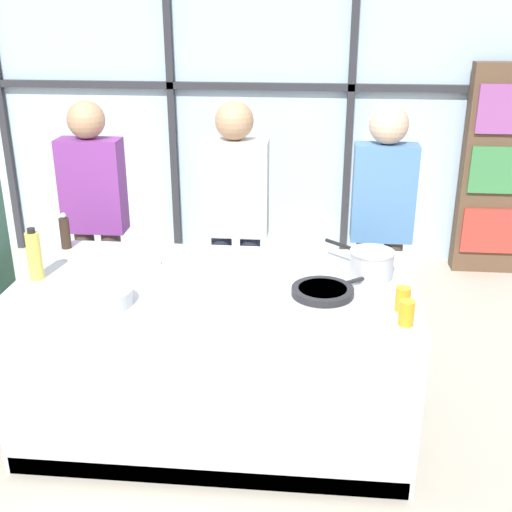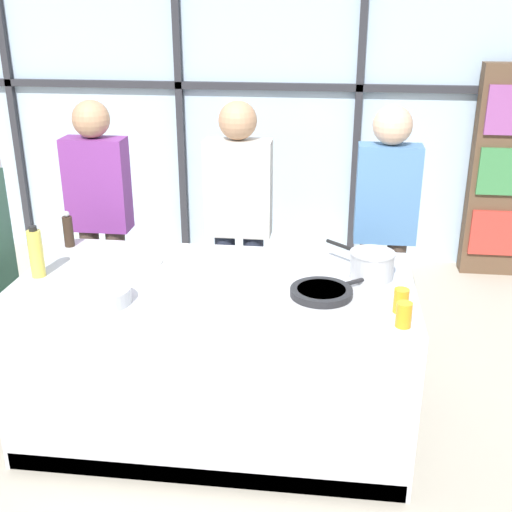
# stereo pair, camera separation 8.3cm
# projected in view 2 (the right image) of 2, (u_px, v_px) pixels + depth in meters

# --- Properties ---
(ground_plane) EXTENTS (18.00, 18.00, 0.00)m
(ground_plane) POSITION_uv_depth(u_px,v_px,m) (218.00, 424.00, 3.62)
(ground_plane) COLOR #BCB29E
(back_window_wall) EXTENTS (6.40, 0.10, 2.80)m
(back_window_wall) POSITION_uv_depth(u_px,v_px,m) (268.00, 102.00, 5.51)
(back_window_wall) COLOR silver
(back_window_wall) RESTS_ON ground_plane
(bookshelf) EXTENTS (0.54, 0.19, 1.77)m
(bookshelf) POSITION_uv_depth(u_px,v_px,m) (504.00, 173.00, 5.31)
(bookshelf) COLOR brown
(bookshelf) RESTS_ON ground_plane
(demo_island) EXTENTS (2.02, 0.99, 0.89)m
(demo_island) POSITION_uv_depth(u_px,v_px,m) (217.00, 355.00, 3.45)
(demo_island) COLOR silver
(demo_island) RESTS_ON ground_plane
(spectator_far_left) EXTENTS (0.40, 0.23, 1.66)m
(spectator_far_left) POSITION_uv_depth(u_px,v_px,m) (100.00, 210.00, 4.15)
(spectator_far_left) COLOR #47382D
(spectator_far_left) RESTS_ON ground_plane
(spectator_center_left) EXTENTS (0.41, 0.23, 1.67)m
(spectator_center_left) POSITION_uv_depth(u_px,v_px,m) (239.00, 215.00, 4.05)
(spectator_center_left) COLOR #232838
(spectator_center_left) RESTS_ON ground_plane
(spectator_center_right) EXTENTS (0.38, 0.23, 1.66)m
(spectator_center_right) POSITION_uv_depth(u_px,v_px,m) (385.00, 219.00, 3.94)
(spectator_center_right) COLOR #47382D
(spectator_center_right) RESTS_ON ground_plane
(frying_pan) EXTENTS (0.47, 0.40, 0.04)m
(frying_pan) POSITION_uv_depth(u_px,v_px,m) (323.00, 291.00, 3.10)
(frying_pan) COLOR #232326
(frying_pan) RESTS_ON demo_island
(saucepan) EXTENTS (0.36, 0.33, 0.14)m
(saucepan) POSITION_uv_depth(u_px,v_px,m) (372.00, 264.00, 3.28)
(saucepan) COLOR silver
(saucepan) RESTS_ON demo_island
(white_plate) EXTENTS (0.27, 0.27, 0.01)m
(white_plate) POSITION_uv_depth(u_px,v_px,m) (138.00, 261.00, 3.49)
(white_plate) COLOR white
(white_plate) RESTS_ON demo_island
(mixing_bowl) EXTENTS (0.26, 0.26, 0.08)m
(mixing_bowl) POSITION_uv_depth(u_px,v_px,m) (104.00, 295.00, 3.02)
(mixing_bowl) COLOR silver
(mixing_bowl) RESTS_ON demo_island
(oil_bottle) EXTENTS (0.07, 0.07, 0.27)m
(oil_bottle) POSITION_uv_depth(u_px,v_px,m) (36.00, 253.00, 3.28)
(oil_bottle) COLOR #E0CC4C
(oil_bottle) RESTS_ON demo_island
(pepper_grinder) EXTENTS (0.06, 0.06, 0.21)m
(pepper_grinder) POSITION_uv_depth(u_px,v_px,m) (68.00, 230.00, 3.69)
(pepper_grinder) COLOR #332319
(pepper_grinder) RESTS_ON demo_island
(juice_glass_near) EXTENTS (0.07, 0.07, 0.11)m
(juice_glass_near) POSITION_uv_depth(u_px,v_px,m) (404.00, 315.00, 2.80)
(juice_glass_near) COLOR orange
(juice_glass_near) RESTS_ON demo_island
(juice_glass_far) EXTENTS (0.07, 0.07, 0.11)m
(juice_glass_far) POSITION_uv_depth(u_px,v_px,m) (401.00, 301.00, 2.92)
(juice_glass_far) COLOR orange
(juice_glass_far) RESTS_ON demo_island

